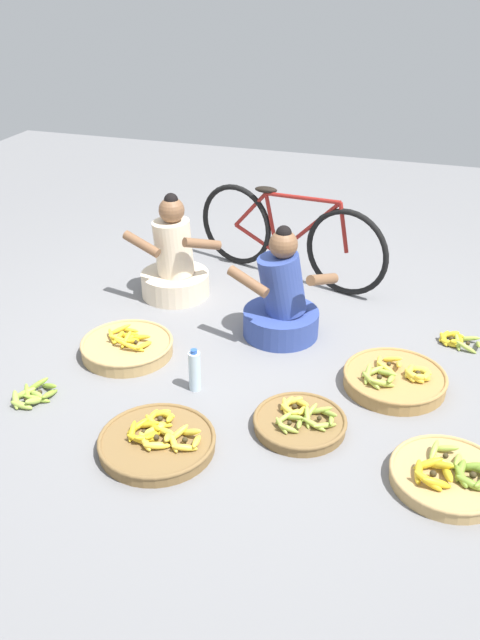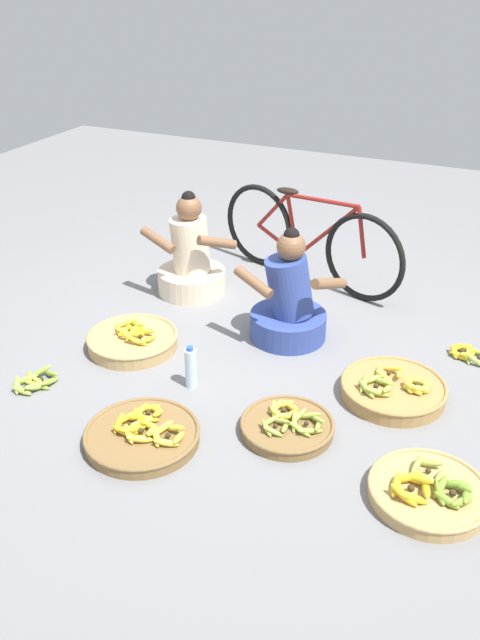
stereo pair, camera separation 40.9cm
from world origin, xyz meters
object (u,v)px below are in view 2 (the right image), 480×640
Objects in this scene: vendor_woman_front at (289,304)px; loose_bananas_back_center at (468,353)px; vendor_woman_behind at (191,261)px; banana_basket_front_left at (142,435)px; banana_basket_front_right at (133,340)px; banana_basket_back_right at (393,389)px; banana_basket_back_left at (429,491)px; loose_bananas_front_center at (34,382)px; bicycle_leaning at (308,239)px; water_bottle at (191,368)px; banana_basket_near_bicycle at (287,426)px.

loose_bananas_back_center is at bearing 11.52° from vendor_woman_front.
vendor_woman_front is at bearing -20.37° from vendor_woman_behind.
vendor_woman_front is 1.26× the size of banana_basket_front_left.
banana_basket_front_right is at bearing -87.78° from vendor_woman_behind.
banana_basket_front_left is (-0.31, -1.38, -0.21)m from vendor_woman_front.
banana_basket_back_left is at bearing -65.64° from banana_basket_back_right.
banana_basket_back_right reaches higher than loose_bananas_front_center.
banana_basket_back_right is at bearing -52.53° from bicycle_leaning.
banana_basket_back_right is at bearing -118.10° from loose_bananas_back_center.
banana_basket_front_left is 2.07× the size of loose_bananas_front_center.
banana_basket_back_right reaches higher than loose_bananas_back_center.
banana_basket_back_left is 1.55m from water_bottle.
banana_basket_near_bicycle is (-0.81, 0.20, -0.01)m from banana_basket_back_left.
loose_bananas_front_center is at bearing -158.56° from banana_basket_back_right.
banana_basket_near_bicycle is 1.88× the size of water_bottle.
banana_basket_back_left is 2.37m from loose_bananas_front_center.
vendor_woman_front is at bearing 153.73° from banana_basket_back_right.
vendor_woman_front reaches higher than banana_basket_front_right.
loose_bananas_back_center is 1.82m from water_bottle.
vendor_woman_front is at bearing 45.08° from loose_bananas_front_center.
water_bottle reaches higher than banana_basket_near_bicycle.
banana_basket_front_left is 2.19× the size of loose_bananas_back_center.
banana_basket_front_right is (0.04, -0.91, -0.20)m from vendor_woman_behind.
banana_basket_back_left is at bearing -14.21° from banana_basket_near_bicycle.
loose_bananas_back_center is at bearing 34.89° from water_bottle.
banana_basket_back_left is 1.92× the size of loose_bananas_front_center.
banana_basket_front_right is 0.63m from water_bottle.
vendor_woman_front reaches higher than banana_basket_back_left.
vendor_woman_behind is 0.49× the size of bicycle_leaning.
vendor_woman_front is 1.71m from loose_bananas_front_center.
bicycle_leaning is 1.55m from loose_bananas_back_center.
banana_basket_front_right is (-1.72, -0.15, 0.00)m from banana_basket_back_right.
banana_basket_back_right is 0.73m from loose_bananas_back_center.
vendor_woman_front is 0.87m from water_bottle.
banana_basket_near_bicycle is at bearing -18.31° from banana_basket_front_right.
banana_basket_back_left is 0.94× the size of banana_basket_back_right.
bicycle_leaning is 2.32m from banana_basket_front_left.
bicycle_leaning is 5.38× the size of loose_bananas_front_center.
loose_bananas_front_center is at bearing 168.61° from banana_basket_front_left.
bicycle_leaning is 5.90× the size of water_bottle.
banana_basket_front_right reaches higher than loose_bananas_front_center.
banana_basket_front_left is at bearing -11.39° from loose_bananas_front_center.
banana_basket_back_left is 1.50m from banana_basket_front_left.
vendor_woman_behind is 2.66× the size of loose_bananas_front_center.
banana_basket_front_left is at bearing -132.53° from loose_bananas_back_center.
vendor_woman_front is 2.86× the size of water_bottle.
water_bottle is at bearing 90.84° from banana_basket_front_left.
banana_basket_back_right is 0.73m from banana_basket_near_bicycle.
banana_basket_front_right is at bearing 125.35° from banana_basket_front_left.
vendor_woman_front is 1.07m from banana_basket_near_bicycle.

